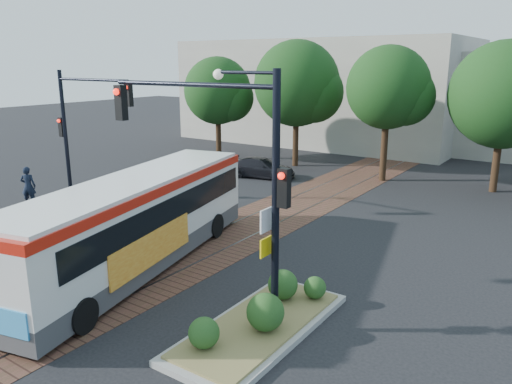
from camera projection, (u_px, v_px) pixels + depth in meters
ground at (150, 271)px, 15.59m from camera, size 120.00×120.00×0.00m
trackbed at (228, 235)px, 18.78m from camera, size 3.60×40.00×0.02m
tree_row at (385, 91)px, 26.81m from camera, size 26.40×5.60×7.67m
warehouses at (420, 96)px, 37.86m from camera, size 40.00×13.00×8.00m
city_bus at (137, 218)px, 15.55m from camera, size 4.67×11.04×2.90m
traffic_island at (263, 316)px, 12.16m from camera, size 2.20×5.20×1.13m
signal_pole_main at (232, 157)px, 11.78m from camera, size 5.49×0.46×6.00m
signal_pole_left at (79, 119)px, 22.38m from camera, size 4.99×0.34×6.00m
officer at (28, 186)px, 22.52m from camera, size 0.79×0.74×1.81m
parked_car at (261, 168)px, 28.15m from camera, size 4.10×2.34×1.12m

